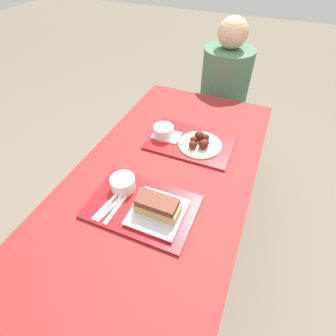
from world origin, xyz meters
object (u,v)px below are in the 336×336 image
(bowl_coleslaw_near, at_px, (123,183))
(wings_plate_far, at_px, (200,142))
(tray_near, at_px, (143,207))
(tray_far, at_px, (191,142))
(bowl_coleslaw_far, at_px, (164,131))
(brisket_sandwich_plate, at_px, (157,209))
(person_seated_across, at_px, (225,81))

(bowl_coleslaw_near, bearing_deg, wings_plate_far, 62.07)
(tray_near, distance_m, tray_far, 0.48)
(bowl_coleslaw_far, bearing_deg, tray_far, 4.75)
(brisket_sandwich_plate, relative_size, person_seated_across, 0.28)
(brisket_sandwich_plate, bearing_deg, tray_far, 93.42)
(tray_near, relative_size, bowl_coleslaw_near, 4.11)
(tray_near, relative_size, bowl_coleslaw_far, 4.11)
(tray_far, relative_size, bowl_coleslaw_near, 4.11)
(bowl_coleslaw_near, distance_m, brisket_sandwich_plate, 0.20)
(bowl_coleslaw_far, height_order, person_seated_across, person_seated_across)
(tray_far, relative_size, bowl_coleslaw_far, 4.11)
(tray_far, bearing_deg, tray_near, -95.13)
(brisket_sandwich_plate, bearing_deg, bowl_coleslaw_far, 110.43)
(person_seated_across, bearing_deg, brisket_sandwich_plate, -88.80)
(brisket_sandwich_plate, distance_m, bowl_coleslaw_far, 0.51)
(tray_far, height_order, bowl_coleslaw_far, bowl_coleslaw_far)
(tray_near, height_order, wings_plate_far, wings_plate_far)
(bowl_coleslaw_near, relative_size, brisket_sandwich_plate, 0.52)
(wings_plate_far, bearing_deg, brisket_sandwich_plate, -92.96)
(tray_near, relative_size, tray_far, 1.00)
(person_seated_across, bearing_deg, tray_near, -92.15)
(tray_far, bearing_deg, brisket_sandwich_plate, -86.58)
(tray_far, relative_size, wings_plate_far, 1.96)
(tray_near, xyz_separation_m, brisket_sandwich_plate, (0.07, -0.01, 0.04))
(tray_far, bearing_deg, bowl_coleslaw_near, -111.06)
(tray_far, bearing_deg, wings_plate_far, -14.26)
(tray_far, relative_size, person_seated_across, 0.60)
(brisket_sandwich_plate, xyz_separation_m, wings_plate_far, (0.02, 0.47, -0.01))
(brisket_sandwich_plate, distance_m, wings_plate_far, 0.47)
(tray_far, distance_m, bowl_coleslaw_near, 0.45)
(bowl_coleslaw_near, xyz_separation_m, brisket_sandwich_plate, (0.19, -0.07, 0.00))
(tray_near, distance_m, bowl_coleslaw_far, 0.48)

